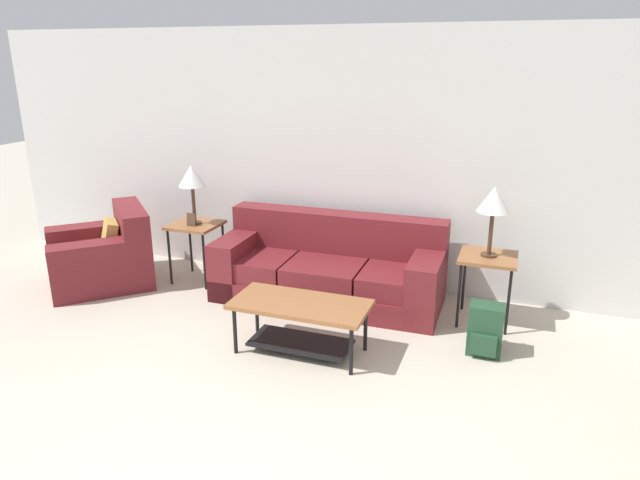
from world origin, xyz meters
name	(u,v)px	position (x,y,z in m)	size (l,w,h in m)	color
wall_back	(374,162)	(0.00, 3.69, 1.30)	(8.97, 0.06, 2.60)	silver
couch	(329,270)	(-0.29, 3.16, 0.30)	(2.22, 0.90, 0.82)	maroon
armchair	(104,257)	(-2.67, 2.75, 0.29)	(1.36, 1.36, 0.80)	maroon
coffee_table	(300,316)	(-0.15, 2.06, 0.32)	(1.10, 0.52, 0.44)	#935B33
side_table_left	(196,230)	(-1.77, 3.14, 0.56)	(0.50, 0.48, 0.63)	#935B33
side_table_right	(488,264)	(1.20, 3.14, 0.56)	(0.50, 0.48, 0.63)	#935B33
table_lamp_left	(192,177)	(-1.77, 3.14, 1.13)	(0.28, 0.28, 0.62)	#472D1E
table_lamp_right	(494,201)	(1.20, 3.14, 1.13)	(0.28, 0.28, 0.62)	#472D1E
backpack	(485,330)	(1.26, 2.54, 0.21)	(0.27, 0.28, 0.43)	#23472D
picture_frame	(191,219)	(-1.77, 3.07, 0.70)	(0.10, 0.04, 0.13)	#4C3828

